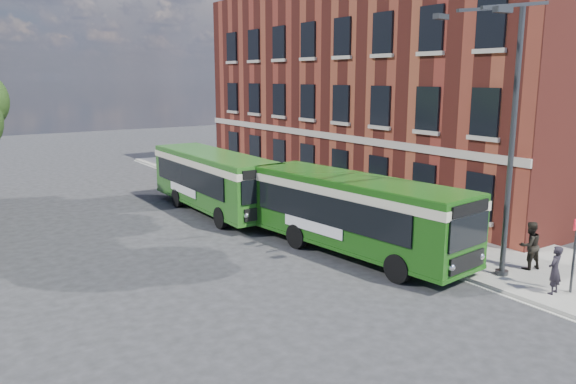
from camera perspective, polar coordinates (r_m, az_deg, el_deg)
ground at (r=18.34m, az=5.90°, el=-10.08°), size 120.00×120.00×0.00m
pavement at (r=28.47m, az=6.51°, el=-2.05°), size 6.00×48.00×0.15m
kerb_line at (r=26.67m, az=1.49°, el=-3.07°), size 0.12×48.00×0.01m
brick_office at (r=35.37m, az=11.36°, el=11.72°), size 12.10×26.00×14.20m
street_lamp at (r=19.38m, az=21.22°, el=5.00°), size 2.96×2.38×9.00m
bus_stop_sign at (r=19.50m, az=27.10°, el=-5.32°), size 0.35×0.08×2.52m
bus_front at (r=21.59m, az=6.86°, el=-1.67°), size 3.69×10.06×3.02m
bus_rear at (r=28.53m, az=-7.52°, el=1.56°), size 2.75×10.00×3.02m
pedestrian_a at (r=19.31m, az=25.48°, el=-7.17°), size 0.62×0.46×1.53m
pedestrian_b at (r=21.36m, az=23.35°, el=-5.00°), size 0.97×0.85×1.70m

